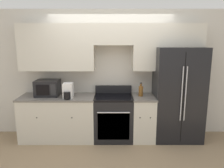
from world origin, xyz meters
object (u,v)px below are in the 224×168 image
object	(u,v)px
bottle	(142,91)
refrigerator	(179,94)
microwave	(49,88)
oven_range	(114,117)

from	to	relation	value
bottle	refrigerator	bearing A→B (deg)	1.46
refrigerator	microwave	size ratio (longest dim) A/B	4.05
oven_range	microwave	bearing A→B (deg)	177.36
microwave	bottle	xyz separation A→B (m)	(1.87, -0.04, -0.05)
refrigerator	bottle	bearing A→B (deg)	-178.54
oven_range	bottle	world-z (taller)	bottle
microwave	bottle	distance (m)	1.87
oven_range	bottle	bearing A→B (deg)	2.02
microwave	bottle	bearing A→B (deg)	-1.28
oven_range	refrigerator	world-z (taller)	refrigerator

